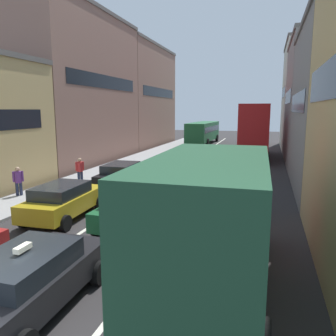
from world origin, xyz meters
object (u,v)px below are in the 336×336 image
Objects in this scene: pedestrian_mid_sidewalk at (18,180)px; bus_mid_queue_primary at (254,128)px; wagon_right_lane_far at (238,172)px; bus_far_queue_secondary at (203,131)px; coupe_centre_lane_fourth at (197,162)px; taxi_centre_lane_front at (30,279)px; pedestrian_near_kerb at (80,169)px; sedan_right_lane_behind_truck at (228,193)px; wagon_left_lane_second at (63,200)px; sedan_left_lane_third at (122,175)px; hatchback_centre_lane_third at (174,178)px; sedan_centre_lane_second at (135,206)px; removalist_box_truck at (213,217)px.

bus_mid_queue_primary is at bearing -70.88° from pedestrian_mid_sidewalk.
pedestrian_mid_sidewalk reaches higher than wagon_right_lane_far.
bus_far_queue_secondary is (-7.17, 11.73, -1.07)m from bus_mid_queue_primary.
bus_far_queue_secondary is (-3.54, 21.10, 0.96)m from coupe_centre_lane_fourth.
wagon_right_lane_far is at bearing -162.85° from bus_far_queue_secondary.
wagon_right_lane_far is 0.42× the size of bus_far_queue_secondary.
taxi_centre_lane_front is 0.98× the size of coupe_centre_lane_fourth.
bus_mid_queue_primary is at bearing -81.39° from pedestrian_near_kerb.
sedan_right_lane_behind_truck is 18.06m from bus_mid_queue_primary.
wagon_left_lane_second is 2.63× the size of pedestrian_mid_sidewalk.
bus_mid_queue_primary is (3.63, 9.37, 2.03)m from coupe_centre_lane_fourth.
sedan_right_lane_behind_truck is (6.54, 3.24, 0.00)m from wagon_left_lane_second.
bus_mid_queue_primary is at bearing -147.15° from bus_far_queue_secondary.
pedestrian_near_kerb is at bearing -60.62° from pedestrian_mid_sidewalk.
sedan_right_lane_behind_truck is at bearing 177.49° from bus_mid_queue_primary.
wagon_right_lane_far is 0.42× the size of bus_mid_queue_primary.
wagon_left_lane_second is 0.99× the size of coupe_centre_lane_fourth.
bus_mid_queue_primary is at bearing -26.25° from sedan_left_lane_third.
bus_mid_queue_primary is at bearing -8.87° from taxi_centre_lane_front.
hatchback_centre_lane_third is 0.41× the size of bus_far_queue_secondary.
taxi_centre_lane_front is 0.98× the size of sedan_right_lane_behind_truck.
sedan_right_lane_behind_truck is at bearing -125.04° from pedestrian_mid_sidewalk.
pedestrian_mid_sidewalk reaches higher than wagon_left_lane_second.
hatchback_centre_lane_third is 6.08m from coupe_centre_lane_fourth.
pedestrian_near_kerb is (-9.72, -15.25, -1.88)m from bus_mid_queue_primary.
bus_far_queue_secondary is at bearing 30.10° from bus_mid_queue_primary.
sedan_centre_lane_second is at bearing 138.96° from sedan_right_lane_behind_truck.
pedestrian_mid_sidewalk reaches higher than hatchback_centre_lane_third.
taxi_centre_lane_front is (-3.83, -2.01, -1.18)m from removalist_box_truck.
coupe_centre_lane_fourth is 0.42× the size of bus_mid_queue_primary.
wagon_left_lane_second is 2.63× the size of pedestrian_near_kerb.
hatchback_centre_lane_third is at bearing 165.34° from bus_mid_queue_primary.
hatchback_centre_lane_third and sedan_left_lane_third have the same top height.
bus_mid_queue_primary is (6.91, 21.18, 2.03)m from wagon_left_lane_second.
removalist_box_truck is at bearing -174.26° from wagon_right_lane_far.
sedan_centre_lane_second is 33.15m from bus_far_queue_secondary.
taxi_centre_lane_front reaches higher than wagon_left_lane_second.
hatchback_centre_lane_third is at bearing -1.42° from taxi_centre_lane_front.
coupe_centre_lane_fourth is at bearing -1.40° from taxi_centre_lane_front.
wagon_right_lane_far is (3.24, -2.97, 0.00)m from coupe_centre_lane_fourth.
pedestrian_mid_sidewalk is at bearing 128.49° from sedan_left_lane_third.
coupe_centre_lane_fourth is 2.66× the size of pedestrian_near_kerb.
bus_mid_queue_primary reaches higher than pedestrian_near_kerb.
taxi_centre_lane_front is at bearing 157.71° from pedestrian_near_kerb.
sedan_centre_lane_second and hatchback_centre_lane_third have the same top height.
bus_mid_queue_primary is 22.07m from pedestrian_mid_sidewalk.
pedestrian_mid_sidewalk is (-7.45, 2.22, 0.15)m from sedan_centre_lane_second.
sedan_right_lane_behind_truck is 0.42× the size of bus_mid_queue_primary.
taxi_centre_lane_front and pedestrian_near_kerb have the same top height.
bus_far_queue_secondary is (-0.32, 27.08, 0.96)m from sedan_left_lane_third.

